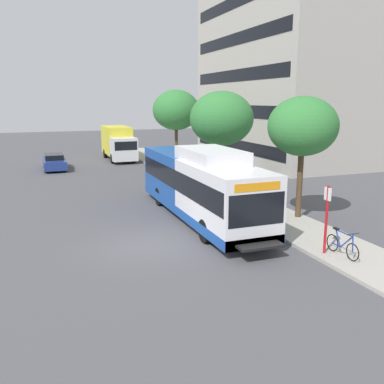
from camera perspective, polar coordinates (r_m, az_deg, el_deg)
ground_plane at (r=24.86m, az=-10.81°, el=-1.36°), size 120.00×120.00×0.00m
sidewalk_curb at (r=25.13m, az=5.93°, el=-0.90°), size 3.00×56.00×0.14m
transit_bus at (r=20.74m, az=1.07°, el=0.95°), size 2.58×12.25×3.65m
bus_stop_sign_pole at (r=16.40m, az=17.88°, el=-2.95°), size 0.10×0.36×2.60m
bicycle_parked at (r=16.63m, az=19.82°, el=-6.81°), size 0.52×1.76×1.02m
street_tree_near_stop at (r=20.85m, az=14.87°, el=8.60°), size 3.35×3.35×5.89m
street_tree_mid_block at (r=29.03m, az=4.06°, el=9.96°), size 4.36×4.36×6.32m
street_tree_far_block at (r=37.25m, az=-2.19°, el=11.08°), size 4.09×4.09×6.58m
parked_car_far_lane at (r=37.75m, az=-18.25°, el=3.93°), size 1.80×4.50×1.33m
box_truck_background at (r=42.30m, az=-10.02°, el=6.68°), size 2.32×7.01×3.25m
lattice_comm_tower at (r=61.47m, az=8.54°, el=16.09°), size 1.10×1.10×29.72m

